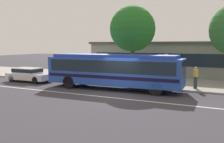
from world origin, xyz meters
The scene contains 11 objects.
ground_plane centered at (0.00, 0.00, 0.00)m, with size 120.00×120.00×0.00m, color #39373E.
sidewalk_slab centered at (0.00, 7.40, 0.06)m, with size 60.00×8.00×0.12m, color #A19894.
lane_stripe_center centered at (0.00, -0.80, 0.00)m, with size 56.00×0.16×0.01m, color silver.
transit_bus centered at (-1.07, 2.05, 1.57)m, with size 10.60×2.85×2.69m.
sedan_behind_bus centered at (-9.90, 2.12, 0.72)m, with size 4.31×1.82×1.29m.
pedestrian_waiting_near_sign centered at (2.76, 3.91, 1.06)m, with size 0.36×0.36×1.61m.
pedestrian_walking_along_curb centered at (4.65, 4.50, 1.10)m, with size 0.48×0.48×1.67m.
pedestrian_standing_by_tree centered at (0.73, 3.88, 1.14)m, with size 0.43×0.43×1.75m.
bus_stop_sign centered at (2.48, 4.00, 1.79)m, with size 0.15×0.44×2.61m.
street_tree_near_stop centered at (-1.17, 6.17, 4.84)m, with size 4.12×4.12×6.80m.
station_building centered at (1.64, 13.07, 1.89)m, with size 19.23×6.72×3.75m.
Camera 1 is at (7.17, -15.11, 3.44)m, focal length 39.95 mm.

